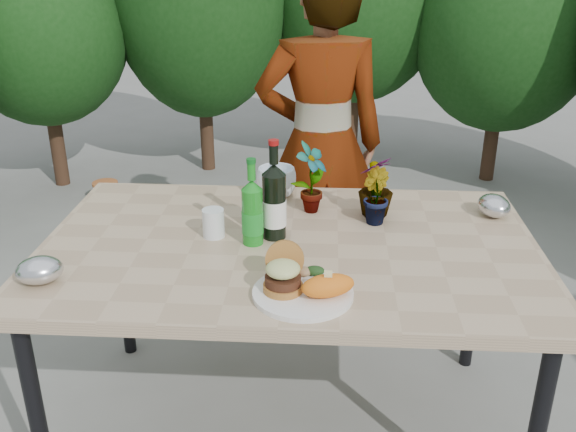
# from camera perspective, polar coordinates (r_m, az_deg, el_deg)

# --- Properties ---
(ground) EXTENTS (80.00, 80.00, 0.00)m
(ground) POSITION_cam_1_polar(r_m,az_deg,el_deg) (2.50, 0.12, -18.05)
(ground) COLOR slate
(ground) RESTS_ON ground
(patio_table) EXTENTS (1.60, 1.00, 0.75)m
(patio_table) POSITION_cam_1_polar(r_m,az_deg,el_deg) (2.10, 0.14, -3.81)
(patio_table) COLOR tan
(patio_table) RESTS_ON ground
(shrub_hedge) EXTENTS (6.75, 5.08, 2.24)m
(shrub_hedge) POSITION_cam_1_polar(r_m,az_deg,el_deg) (3.66, 5.53, 15.49)
(shrub_hedge) COLOR #382316
(shrub_hedge) RESTS_ON ground
(dinner_plate) EXTENTS (0.28, 0.28, 0.01)m
(dinner_plate) POSITION_cam_1_polar(r_m,az_deg,el_deg) (1.78, 1.33, -6.89)
(dinner_plate) COLOR white
(dinner_plate) RESTS_ON patio_table
(burger_stack) EXTENTS (0.11, 0.16, 0.11)m
(burger_stack) POSITION_cam_1_polar(r_m,az_deg,el_deg) (1.77, -0.41, -5.05)
(burger_stack) COLOR #B7722D
(burger_stack) RESTS_ON dinner_plate
(sweet_potato) EXTENTS (0.17, 0.12, 0.06)m
(sweet_potato) POSITION_cam_1_polar(r_m,az_deg,el_deg) (1.74, 3.56, -6.20)
(sweet_potato) COLOR orange
(sweet_potato) RESTS_ON dinner_plate
(grilled_veg) EXTENTS (0.08, 0.05, 0.03)m
(grilled_veg) POSITION_cam_1_polar(r_m,az_deg,el_deg) (1.85, 2.00, -4.91)
(grilled_veg) COLOR olive
(grilled_veg) RESTS_ON dinner_plate
(wine_bottle) EXTENTS (0.08, 0.08, 0.33)m
(wine_bottle) POSITION_cam_1_polar(r_m,az_deg,el_deg) (2.07, -1.24, 1.20)
(wine_bottle) COLOR black
(wine_bottle) RESTS_ON patio_table
(sparkling_water) EXTENTS (0.07, 0.07, 0.29)m
(sparkling_water) POSITION_cam_1_polar(r_m,az_deg,el_deg) (2.03, -3.19, 0.25)
(sparkling_water) COLOR #167E1C
(sparkling_water) RESTS_ON patio_table
(plastic_cup) EXTENTS (0.07, 0.07, 0.09)m
(plastic_cup) POSITION_cam_1_polar(r_m,az_deg,el_deg) (2.11, -6.64, -0.63)
(plastic_cup) COLOR white
(plastic_cup) RESTS_ON patio_table
(seedling_left) EXTENTS (0.15, 0.16, 0.26)m
(seedling_left) POSITION_cam_1_polar(r_m,az_deg,el_deg) (2.26, 2.07, 3.39)
(seedling_left) COLOR #22531C
(seedling_left) RESTS_ON patio_table
(seedling_mid) EXTENTS (0.12, 0.13, 0.19)m
(seedling_mid) POSITION_cam_1_polar(r_m,az_deg,el_deg) (2.21, 7.71, 1.79)
(seedling_mid) COLOR #2B571E
(seedling_mid) RESTS_ON patio_table
(seedling_right) EXTENTS (0.17, 0.17, 0.22)m
(seedling_right) POSITION_cam_1_polar(r_m,az_deg,el_deg) (2.26, 7.83, 2.61)
(seedling_right) COLOR #26511B
(seedling_right) RESTS_ON patio_table
(blue_bowl) EXTENTS (0.18, 0.18, 0.12)m
(blue_bowl) POSITION_cam_1_polar(r_m,az_deg,el_deg) (2.41, -1.04, 2.98)
(blue_bowl) COLOR white
(blue_bowl) RESTS_ON patio_table
(foil_packet_left) EXTENTS (0.16, 0.15, 0.08)m
(foil_packet_left) POSITION_cam_1_polar(r_m,az_deg,el_deg) (1.96, -21.22, -4.51)
(foil_packet_left) COLOR silver
(foil_packet_left) RESTS_ON patio_table
(foil_packet_right) EXTENTS (0.14, 0.15, 0.08)m
(foil_packet_right) POSITION_cam_1_polar(r_m,az_deg,el_deg) (2.37, 17.83, 0.89)
(foil_packet_right) COLOR silver
(foil_packet_right) RESTS_ON patio_table
(person) EXTENTS (0.63, 0.47, 1.60)m
(person) POSITION_cam_1_polar(r_m,az_deg,el_deg) (2.88, 2.92, 6.26)
(person) COLOR #905848
(person) RESTS_ON ground
(terracotta_pot) EXTENTS (0.17, 0.17, 0.14)m
(terracotta_pot) POSITION_cam_1_polar(r_m,az_deg,el_deg) (4.51, -15.88, 2.11)
(terracotta_pot) COLOR #BC6330
(terracotta_pot) RESTS_ON ground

